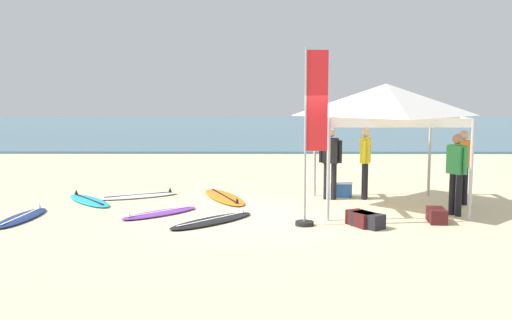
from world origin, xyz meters
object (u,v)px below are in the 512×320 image
at_px(gear_bag_near_tent, 361,219).
at_px(gear_bag_by_pole, 437,215).
at_px(canopy_tent, 386,100).
at_px(person_orange, 463,162).
at_px(surfboard_orange, 224,197).
at_px(banner_flag, 311,144).
at_px(person_yellow, 365,158).
at_px(surfboard_cyan, 89,200).
at_px(surfboard_navy, 22,217).
at_px(cooler_box, 341,189).
at_px(person_green, 456,169).
at_px(gear_bag_on_sand, 368,220).
at_px(surfboard_purple, 160,213).
at_px(surfboard_white, 139,196).
at_px(person_black, 330,159).
at_px(surfboard_black, 213,220).

relative_size(gear_bag_near_tent, gear_bag_by_pole, 1.00).
relative_size(canopy_tent, person_orange, 1.73).
height_order(surfboard_orange, banner_flag, banner_flag).
bearing_deg(surfboard_orange, person_orange, -8.45).
xyz_separation_m(person_yellow, gear_bag_by_pole, (0.97, -2.55, -0.85)).
bearing_deg(surfboard_cyan, person_orange, -2.30).
bearing_deg(surfboard_navy, gear_bag_by_pole, -1.73).
xyz_separation_m(gear_bag_by_pole, cooler_box, (-1.50, 2.81, 0.06)).
height_order(surfboard_navy, person_green, person_green).
bearing_deg(gear_bag_near_tent, surfboard_navy, 175.18).
height_order(gear_bag_by_pole, gear_bag_on_sand, same).
distance_m(surfboard_purple, surfboard_navy, 2.76).
relative_size(person_orange, banner_flag, 0.50).
height_order(surfboard_cyan, surfboard_white, same).
height_order(surfboard_purple, surfboard_navy, same).
relative_size(surfboard_navy, person_green, 1.15).
xyz_separation_m(person_orange, gear_bag_by_pole, (-1.10, -1.76, -0.85)).
bearing_deg(surfboard_orange, person_black, -2.19).
distance_m(surfboard_orange, banner_flag, 3.73).
bearing_deg(person_green, person_yellow, 129.18).
distance_m(canopy_tent, person_yellow, 1.72).
height_order(person_black, gear_bag_by_pole, person_black).
distance_m(surfboard_navy, gear_bag_by_pole, 8.33).
bearing_deg(cooler_box, person_black, -133.79).
relative_size(surfboard_orange, person_green, 1.45).
relative_size(surfboard_orange, surfboard_white, 1.24).
bearing_deg(surfboard_cyan, surfboard_white, 30.79).
bearing_deg(cooler_box, gear_bag_near_tent, -91.04).
bearing_deg(surfboard_cyan, gear_bag_on_sand, -22.84).
bearing_deg(person_green, person_orange, 64.75).
relative_size(surfboard_cyan, banner_flag, 0.56).
distance_m(surfboard_cyan, surfboard_black, 3.74).
bearing_deg(surfboard_black, surfboard_cyan, 145.33).
xyz_separation_m(surfboard_cyan, person_orange, (8.61, -0.35, 0.95)).
bearing_deg(person_yellow, surfboard_black, -143.49).
bearing_deg(gear_bag_by_pole, surfboard_navy, 178.27).
height_order(surfboard_black, surfboard_white, same).
bearing_deg(person_yellow, surfboard_navy, -162.65).
relative_size(banner_flag, gear_bag_near_tent, 5.67).
relative_size(surfboard_navy, gear_bag_by_pole, 3.27).
xyz_separation_m(surfboard_purple, cooler_box, (4.11, 2.11, 0.16)).
bearing_deg(person_orange, surfboard_cyan, 177.70).
bearing_deg(surfboard_purple, gear_bag_near_tent, -14.05).
xyz_separation_m(surfboard_black, cooler_box, (2.94, 2.83, 0.16)).
bearing_deg(gear_bag_on_sand, surfboard_purple, 164.65).
height_order(person_orange, cooler_box, person_orange).
distance_m(canopy_tent, surfboard_navy, 8.08).
distance_m(person_orange, gear_bag_on_sand, 3.47).
bearing_deg(gear_bag_near_tent, gear_bag_on_sand, -48.58).
height_order(surfboard_white, gear_bag_near_tent, gear_bag_near_tent).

